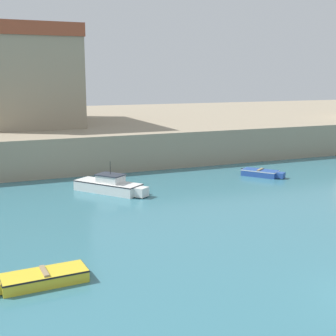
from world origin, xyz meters
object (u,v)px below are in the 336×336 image
Objects in this scene: motorboat_white_4 at (110,186)px; dinghy_yellow_1 at (41,278)px; church at (18,72)px; dinghy_blue_0 at (262,173)px.

dinghy_yellow_1 is at bearing -116.28° from motorboat_white_4.
church reaches higher than motorboat_white_4.
church is (2.72, 33.04, 8.11)m from dinghy_yellow_1.
dinghy_yellow_1 is 0.24× the size of church.
dinghy_yellow_1 is (-19.25, -13.56, -0.01)m from dinghy_blue_0.
dinghy_blue_0 is 0.64× the size of motorboat_white_4.
dinghy_blue_0 is 26.79m from church.
church is (-3.77, 19.88, 7.89)m from motorboat_white_4.
motorboat_white_4 reaches higher than dinghy_yellow_1.
dinghy_blue_0 reaches higher than dinghy_yellow_1.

